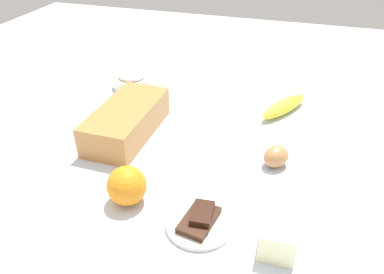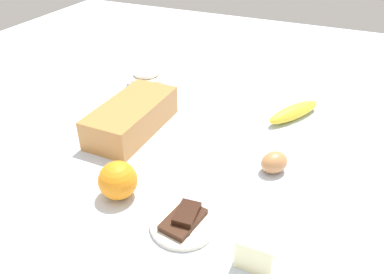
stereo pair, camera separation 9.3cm
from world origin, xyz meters
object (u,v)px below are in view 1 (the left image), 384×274
(banana, at_px, (284,106))
(chocolate_plate, at_px, (199,222))
(flour_bowl, at_px, (132,80))
(orange_fruit, at_px, (127,186))
(butter_block, at_px, (279,235))
(egg_near_butter, at_px, (276,157))
(loaf_pan, at_px, (127,120))

(banana, distance_m, chocolate_plate, 0.51)
(flour_bowl, xyz_separation_m, orange_fruit, (-0.51, -0.22, 0.02))
(orange_fruit, bearing_deg, butter_block, -95.75)
(flour_bowl, distance_m, orange_fruit, 0.55)
(banana, distance_m, egg_near_butter, 0.27)
(loaf_pan, height_order, flour_bowl, loaf_pan)
(loaf_pan, xyz_separation_m, chocolate_plate, (-0.26, -0.27, -0.03))
(butter_block, xyz_separation_m, chocolate_plate, (0.01, 0.15, -0.02))
(chocolate_plate, bearing_deg, loaf_pan, 46.15)
(loaf_pan, xyz_separation_m, banana, (0.24, -0.38, -0.02))
(orange_fruit, relative_size, butter_block, 0.91)
(flour_bowl, bearing_deg, egg_near_butter, -120.35)
(egg_near_butter, xyz_separation_m, chocolate_plate, (-0.24, 0.12, -0.02))
(banana, relative_size, orange_fruit, 2.32)
(loaf_pan, distance_m, egg_near_butter, 0.39)
(loaf_pan, xyz_separation_m, flour_bowl, (0.27, 0.11, -0.02))
(butter_block, bearing_deg, flour_bowl, 44.75)
(loaf_pan, height_order, orange_fruit, orange_fruit)
(loaf_pan, relative_size, butter_block, 3.13)
(banana, height_order, orange_fruit, orange_fruit)
(flour_bowl, height_order, banana, flour_bowl)
(loaf_pan, bearing_deg, banana, -57.17)
(loaf_pan, distance_m, orange_fruit, 0.27)
(banana, relative_size, chocolate_plate, 1.46)
(loaf_pan, height_order, butter_block, loaf_pan)
(butter_block, distance_m, chocolate_plate, 0.15)
(loaf_pan, distance_m, flour_bowl, 0.29)
(butter_block, height_order, egg_near_butter, butter_block)
(orange_fruit, relative_size, chocolate_plate, 0.63)
(flour_bowl, bearing_deg, loaf_pan, -157.79)
(orange_fruit, bearing_deg, loaf_pan, 25.31)
(egg_near_butter, bearing_deg, butter_block, -172.30)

